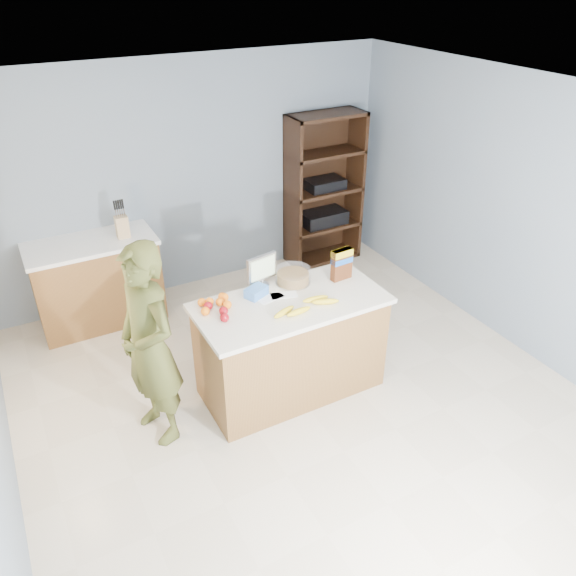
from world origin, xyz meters
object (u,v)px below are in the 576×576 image
shelving_unit (322,192)px  counter_peninsula (291,350)px  tv (262,269)px  cereal_box (342,262)px  person (149,347)px

shelving_unit → counter_peninsula: bearing=-127.1°
counter_peninsula → shelving_unit: shelving_unit is taller
tv → cereal_box: (0.65, -0.22, 0.00)m
shelving_unit → tv: bearing=-133.8°
shelving_unit → cereal_box: 2.18m
person → tv: person is taller
counter_peninsula → shelving_unit: bearing=52.9°
person → counter_peninsula: bearing=71.3°
shelving_unit → tv: shelving_unit is taller
person → cereal_box: (1.72, 0.07, 0.24)m
person → tv: 1.13m
shelving_unit → cereal_box: bearing=-117.2°
person → tv: size_ratio=5.86×
counter_peninsula → cereal_box: (0.56, 0.12, 0.65)m
person → cereal_box: 1.74m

